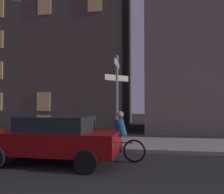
# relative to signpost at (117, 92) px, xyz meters

# --- Properties ---
(sidewalk_kerb) EXTENTS (40.00, 3.26, 0.14)m
(sidewalk_kerb) POSITION_rel_signpost_xyz_m (0.51, 0.80, -2.27)
(sidewalk_kerb) COLOR gray
(sidewalk_kerb) RESTS_ON ground_plane
(signpost) EXTENTS (0.89, 1.42, 3.76)m
(signpost) POSITION_rel_signpost_xyz_m (0.00, 0.00, 0.00)
(signpost) COLOR gray
(signpost) RESTS_ON sidewalk_kerb
(car_far_oncoming) EXTENTS (4.25, 2.05, 1.46)m
(car_far_oncoming) POSITION_rel_signpost_xyz_m (-1.64, -2.65, -1.55)
(car_far_oncoming) COLOR maroon
(car_far_oncoming) RESTS_ON ground_plane
(cyclist) EXTENTS (1.82, 0.36, 1.61)m
(cyclist) POSITION_rel_signpost_xyz_m (0.34, -2.14, -1.59)
(cyclist) COLOR black
(cyclist) RESTS_ON ground_plane
(building_left_block) EXTENTS (10.11, 9.67, 13.46)m
(building_left_block) POSITION_rel_signpost_xyz_m (-5.34, 9.13, 4.39)
(building_left_block) COLOR #4C443D
(building_left_block) RESTS_ON ground_plane
(building_right_block) EXTENTS (8.26, 7.10, 18.46)m
(building_right_block) POSITION_rel_signpost_xyz_m (5.24, 7.76, 6.89)
(building_right_block) COLOR slate
(building_right_block) RESTS_ON ground_plane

